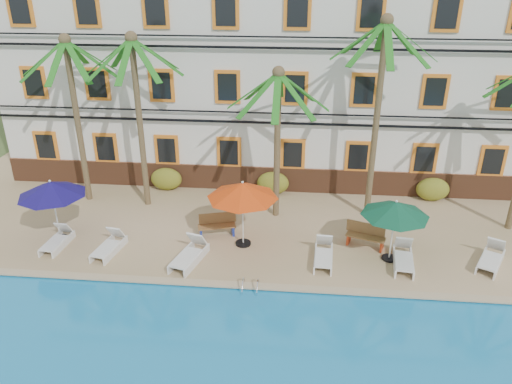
# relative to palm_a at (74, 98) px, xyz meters

# --- Properties ---
(ground) EXTENTS (100.00, 100.00, 0.00)m
(ground) POSITION_rel_palm_a_xyz_m (7.88, -5.24, -5.05)
(ground) COLOR #384C23
(ground) RESTS_ON ground
(pool_deck) EXTENTS (30.00, 12.00, 0.25)m
(pool_deck) POSITION_rel_palm_a_xyz_m (7.88, -0.24, -4.92)
(pool_deck) COLOR tan
(pool_deck) RESTS_ON ground
(pool_coping) EXTENTS (30.00, 0.35, 0.06)m
(pool_coping) POSITION_rel_palm_a_xyz_m (7.88, -6.14, -4.77)
(pool_coping) COLOR tan
(pool_coping) RESTS_ON pool_deck
(hotel_building) EXTENTS (25.40, 6.44, 10.22)m
(hotel_building) POSITION_rel_palm_a_xyz_m (7.88, 4.74, 0.33)
(hotel_building) COLOR silver
(hotel_building) RESTS_ON pool_deck
(palm_a) EXTENTS (4.05, 4.05, 7.46)m
(palm_a) POSITION_rel_palm_a_xyz_m (0.00, 0.00, 0.00)
(palm_a) COLOR brown
(palm_a) RESTS_ON pool_deck
(palm_b) EXTENTS (4.05, 4.05, 7.61)m
(palm_b) POSITION_rel_palm_a_xyz_m (2.87, -0.25, 0.09)
(palm_b) COLOR brown
(palm_b) RESTS_ON pool_deck
(palm_c) EXTENTS (4.05, 4.05, 6.46)m
(palm_c) POSITION_rel_palm_a_xyz_m (8.77, -0.77, -0.59)
(palm_c) COLOR brown
(palm_c) RESTS_ON pool_deck
(palm_d) EXTENTS (4.05, 4.05, 8.37)m
(palm_d) POSITION_rel_palm_a_xyz_m (12.74, -0.35, 0.53)
(palm_d) COLOR brown
(palm_d) RESTS_ON pool_deck
(shrub_left) EXTENTS (1.50, 0.90, 1.10)m
(shrub_left) POSITION_rel_palm_a_xyz_m (3.34, 1.36, -4.25)
(shrub_left) COLOR #2D5618
(shrub_left) RESTS_ON pool_deck
(shrub_mid) EXTENTS (1.50, 0.90, 1.10)m
(shrub_mid) POSITION_rel_palm_a_xyz_m (8.50, 1.36, -4.25)
(shrub_mid) COLOR #2D5618
(shrub_mid) RESTS_ON pool_deck
(shrub_right) EXTENTS (1.50, 0.90, 1.10)m
(shrub_right) POSITION_rel_palm_a_xyz_m (15.87, 1.36, -4.25)
(shrub_right) COLOR #2D5618
(shrub_right) RESTS_ON pool_deck
(umbrella_blue) EXTENTS (2.60, 2.60, 2.60)m
(umbrella_blue) POSITION_rel_palm_a_xyz_m (0.31, -3.69, -2.58)
(umbrella_blue) COLOR black
(umbrella_blue) RESTS_ON pool_deck
(umbrella_red) EXTENTS (2.73, 2.73, 2.72)m
(umbrella_red) POSITION_rel_palm_a_xyz_m (7.64, -3.39, -2.47)
(umbrella_red) COLOR black
(umbrella_red) RESTS_ON pool_deck
(umbrella_green) EXTENTS (2.47, 2.47, 2.47)m
(umbrella_green) POSITION_rel_palm_a_xyz_m (13.19, -3.94, -2.69)
(umbrella_green) COLOR black
(umbrella_green) RESTS_ON pool_deck
(lounger_a) EXTENTS (0.74, 1.76, 0.81)m
(lounger_a) POSITION_rel_palm_a_xyz_m (0.45, -4.21, -4.53)
(lounger_a) COLOR silver
(lounger_a) RESTS_ON pool_deck
(lounger_b) EXTENTS (0.92, 1.87, 0.85)m
(lounger_b) POSITION_rel_palm_a_xyz_m (2.61, -4.43, -4.52)
(lounger_b) COLOR silver
(lounger_b) RESTS_ON pool_deck
(lounger_c) EXTENTS (1.22, 2.12, 0.95)m
(lounger_c) POSITION_rel_palm_a_xyz_m (5.81, -4.80, -4.49)
(lounger_c) COLOR silver
(lounger_c) RESTS_ON pool_deck
(lounger_d) EXTENTS (0.76, 1.89, 0.88)m
(lounger_d) POSITION_rel_palm_a_xyz_m (10.74, -4.30, -4.51)
(lounger_d) COLOR silver
(lounger_d) RESTS_ON pool_deck
(lounger_e) EXTENTS (0.89, 1.97, 0.90)m
(lounger_e) POSITION_rel_palm_a_xyz_m (13.64, -4.26, -4.51)
(lounger_e) COLOR silver
(lounger_e) RESTS_ON pool_deck
(lounger_f) EXTENTS (1.50, 1.98, 0.89)m
(lounger_f) POSITION_rel_palm_a_xyz_m (16.83, -3.97, -4.51)
(lounger_f) COLOR silver
(lounger_f) RESTS_ON pool_deck
(bench_left) EXTENTS (1.57, 0.86, 0.93)m
(bench_left) POSITION_rel_palm_a_xyz_m (6.48, -2.73, -4.33)
(bench_left) COLOR olive
(bench_left) RESTS_ON pool_deck
(bench_right) EXTENTS (1.57, 0.93, 0.93)m
(bench_right) POSITION_rel_palm_a_xyz_m (12.41, -3.03, -4.33)
(bench_right) COLOR olive
(bench_right) RESTS_ON pool_deck
(pool_ladder) EXTENTS (0.54, 0.74, 0.74)m
(pool_ladder) POSITION_rel_palm_a_xyz_m (8.22, -6.24, -4.80)
(pool_ladder) COLOR silver
(pool_ladder) RESTS_ON ground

